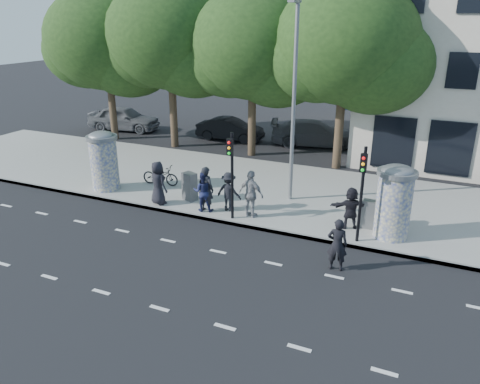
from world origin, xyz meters
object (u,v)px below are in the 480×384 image
at_px(ped_d, 229,192).
at_px(man_road, 337,245).
at_px(car_left, 124,118).
at_px(ad_column_right, 394,200).
at_px(car_mid, 230,129).
at_px(car_right, 314,133).
at_px(ped_e, 251,194).
at_px(traffic_pole_near, 231,167).
at_px(ped_f, 351,208).
at_px(cabinet_left, 190,186).
at_px(ped_a, 158,183).
at_px(ped_c, 203,191).
at_px(street_lamp, 294,90).
at_px(bicycle, 160,175).
at_px(cabinet_right, 369,214).
at_px(ped_b, 206,189).
at_px(traffic_pole_far, 362,185).
at_px(ad_column_left, 104,159).

relative_size(ped_d, man_road, 0.92).
bearing_deg(ped_d, car_left, -36.80).
distance_m(ad_column_right, car_left, 21.61).
bearing_deg(man_road, ped_d, -37.52).
xyz_separation_m(car_mid, car_right, (5.27, 0.92, 0.07)).
bearing_deg(ped_e, traffic_pole_near, 52.00).
distance_m(ped_e, ped_f, 3.77).
bearing_deg(ped_d, car_mid, -63.44).
distance_m(cabinet_left, car_left, 14.67).
relative_size(traffic_pole_near, ped_f, 2.15).
distance_m(ped_a, ped_c, 2.05).
bearing_deg(street_lamp, car_right, 99.55).
bearing_deg(street_lamp, bicycle, -173.47).
xyz_separation_m(traffic_pole_near, car_mid, (-5.48, 11.50, -1.53)).
bearing_deg(cabinet_right, ped_f, -151.39).
relative_size(ped_d, car_right, 0.30).
bearing_deg(car_mid, traffic_pole_near, -157.58).
bearing_deg(street_lamp, ped_a, -150.84).
distance_m(ped_f, bicycle, 9.05).
distance_m(ped_b, bicycle, 3.88).
relative_size(traffic_pole_near, man_road, 1.96).
xyz_separation_m(ad_column_right, traffic_pole_far, (-1.00, -0.91, 0.69)).
bearing_deg(car_mid, ad_column_left, 171.01).
relative_size(ped_d, cabinet_left, 1.34).
relative_size(traffic_pole_far, ped_a, 1.86).
bearing_deg(car_right, cabinet_left, 151.98).
height_order(man_road, car_mid, man_road).
height_order(ped_b, ped_e, ped_e).
bearing_deg(ad_column_left, car_left, 123.40).
relative_size(ped_f, cabinet_left, 1.33).
bearing_deg(ped_b, car_right, -86.06).
height_order(cabinet_right, car_left, car_left).
xyz_separation_m(traffic_pole_near, car_right, (-0.21, 12.42, -1.46)).
height_order(ped_b, cabinet_left, ped_b).
xyz_separation_m(ped_e, cabinet_left, (-3.06, 0.58, -0.34)).
xyz_separation_m(ad_column_right, ped_d, (-6.26, -0.20, -0.59)).
xyz_separation_m(street_lamp, ped_c, (-2.77, -2.57, -3.82)).
xyz_separation_m(traffic_pole_near, ped_f, (4.33, 1.02, -1.29)).
distance_m(ad_column_right, man_road, 3.17).
distance_m(bicycle, cabinet_left, 2.44).
xyz_separation_m(ped_d, cabinet_right, (5.41, 0.62, -0.26)).
xyz_separation_m(traffic_pole_far, ped_e, (-4.20, 0.49, -1.14)).
xyz_separation_m(traffic_pole_far, man_road, (-0.29, -1.91, -1.36)).
relative_size(street_lamp, ped_e, 4.25).
bearing_deg(ped_e, ped_d, 1.04).
relative_size(street_lamp, car_right, 1.51).
bearing_deg(cabinet_left, man_road, -2.25).
height_order(ad_column_left, car_right, ad_column_left).
bearing_deg(car_left, man_road, -135.62).
xyz_separation_m(traffic_pole_near, traffic_pole_far, (4.80, 0.00, 0.00)).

